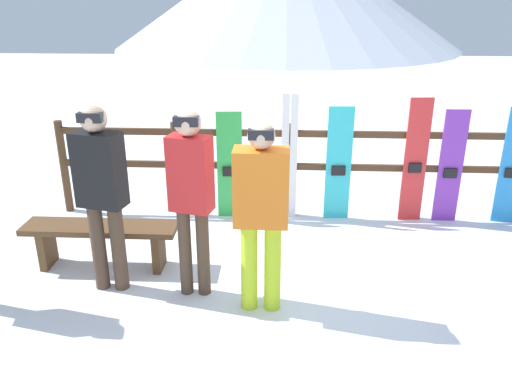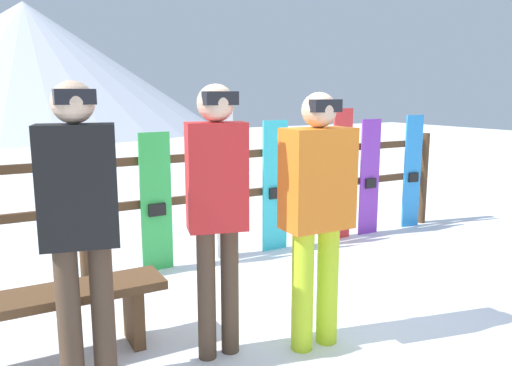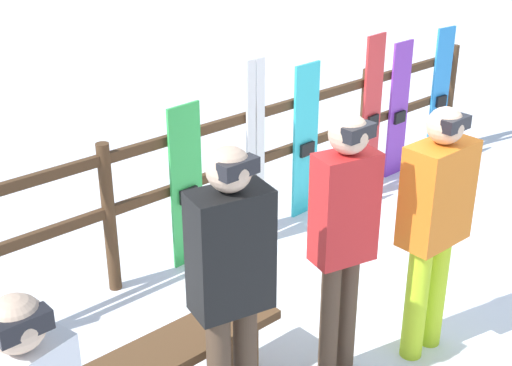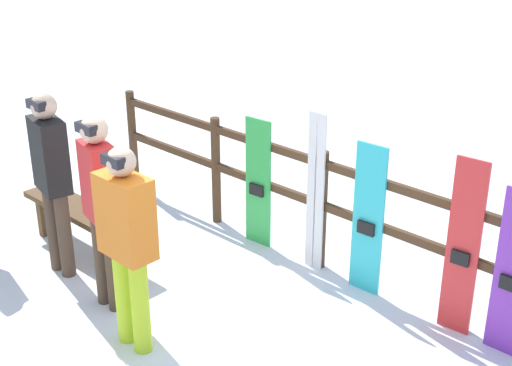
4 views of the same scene
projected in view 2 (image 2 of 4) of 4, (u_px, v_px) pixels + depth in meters
ground_plane at (326, 320)px, 3.87m from camera, size 40.00×40.00×0.00m
mountain_backdrop at (28, 67)px, 23.85m from camera, size 18.00×18.00×6.00m
fence at (226, 190)px, 5.29m from camera, size 5.98×0.10×1.22m
bench at (41, 311)px, 3.19m from camera, size 1.58×0.36×0.48m
person_black at (80, 214)px, 2.83m from camera, size 0.47×0.32×1.81m
person_red at (217, 198)px, 3.18m from camera, size 0.41×0.29×1.80m
person_orange at (317, 204)px, 3.32m from camera, size 0.47×0.26×1.75m
snowboard_green at (156, 203)px, 4.87m from camera, size 0.32×0.07×1.37m
ski_pair_white at (225, 184)px, 5.21m from camera, size 0.19×0.02×1.60m
snowboard_cyan at (275, 187)px, 5.51m from camera, size 0.31×0.07×1.45m
snowboard_red at (342, 175)px, 5.94m from camera, size 0.28×0.07×1.57m
snowboard_purple at (370, 178)px, 6.16m from camera, size 0.29×0.06×1.43m
snowboard_blue at (412, 172)px, 6.50m from camera, size 0.26×0.07×1.47m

